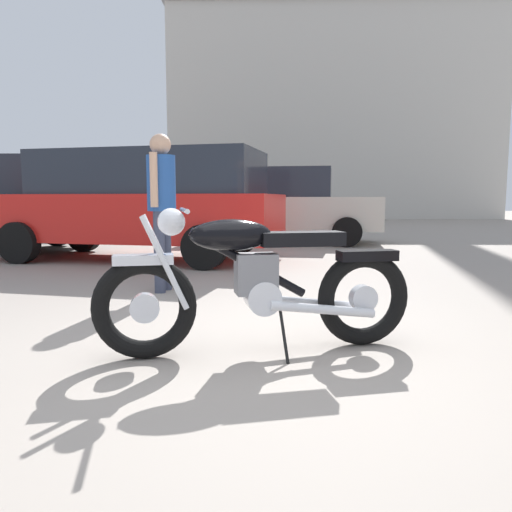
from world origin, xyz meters
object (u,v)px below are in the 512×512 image
Objects in this scene: silver_sedan_mid at (286,206)px; dark_sedan_left at (215,204)px; vintage_motorcycle at (257,283)px; white_estate_far at (64,202)px; bystander at (161,196)px; pale_sedan_back at (140,202)px.

dark_sedan_left is (-2.38, 4.91, 0.00)m from silver_sedan_mid.
vintage_motorcycle is 13.12m from dark_sedan_left.
white_estate_far is (-6.26, 2.26, 0.08)m from silver_sedan_mid.
pale_sedan_back is at bearing 119.11° from bystander.
pale_sedan_back is at bearing -80.40° from vintage_motorcycle.
silver_sedan_mid is 0.98× the size of dark_sedan_left.
white_estate_far is (-6.12, 10.27, 0.47)m from vintage_motorcycle.
pale_sedan_back is 4.05m from silver_sedan_mid.
silver_sedan_mid is at bearing 150.25° from white_estate_far.
bystander is 6.14m from silver_sedan_mid.
pale_sedan_back is (-1.06, 2.70, -0.08)m from bystander.
dark_sedan_left is (3.88, 2.65, -0.08)m from white_estate_far.
bystander is at bearing 106.41° from dark_sedan_left.
bystander reaches higher than vintage_motorcycle.
vintage_motorcycle is 0.46× the size of dark_sedan_left.
silver_sedan_mid is (2.34, 3.30, -0.10)m from pale_sedan_back.
dark_sedan_left is at bearing 103.43° from bystander.
bystander is 9.65m from white_estate_far.
pale_sedan_back is 6.80m from white_estate_far.
bystander is 0.34× the size of pale_sedan_back.
silver_sedan_mid is at bearing -106.43° from vintage_motorcycle.
silver_sedan_mid is 1.05× the size of white_estate_far.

